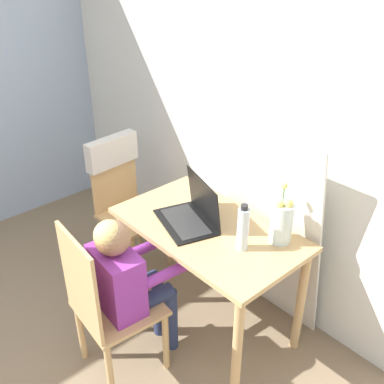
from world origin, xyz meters
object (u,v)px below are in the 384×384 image
laptop (193,212)px  water_bottle (243,229)px  chair_occupied (106,306)px  person_seated (126,276)px  flower_vase (282,222)px  chair_spare (121,183)px

laptop → water_bottle: size_ratio=1.69×
chair_occupied → water_bottle: 0.81m
chair_occupied → person_seated: bearing=-90.0°
person_seated → water_bottle: (0.34, 0.49, 0.24)m
laptop → water_bottle: (0.36, 0.02, 0.06)m
chair_occupied → water_bottle: size_ratio=3.61×
laptop → water_bottle: water_bottle is taller
flower_vase → water_bottle: 0.22m
person_seated → laptop: (-0.01, 0.47, 0.18)m
chair_spare → laptop: size_ratio=2.16×
chair_occupied → chair_spare: bearing=-34.0°
chair_spare → person_seated: size_ratio=0.99×
chair_spare → water_bottle: 1.18m
chair_spare → water_bottle: water_bottle is taller
water_bottle → chair_spare: bearing=178.4°
chair_spare → person_seated: (0.82, -0.52, -0.02)m
laptop → flower_vase: size_ratio=1.33×
chair_occupied → person_seated: 0.19m
chair_spare → flower_vase: flower_vase is taller
person_seated → chair_occupied: bearing=90.0°
chair_spare → flower_vase: size_ratio=2.88×
chair_occupied → chair_spare: (-0.81, 0.65, 0.16)m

